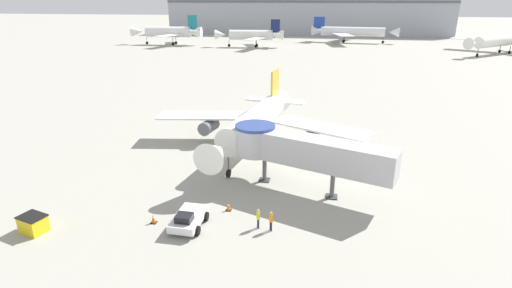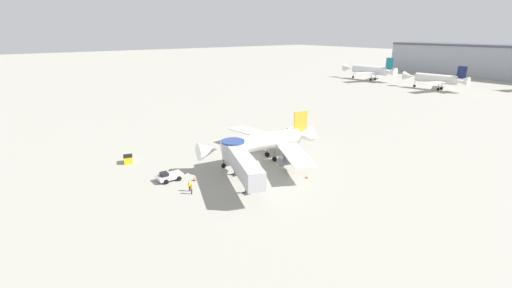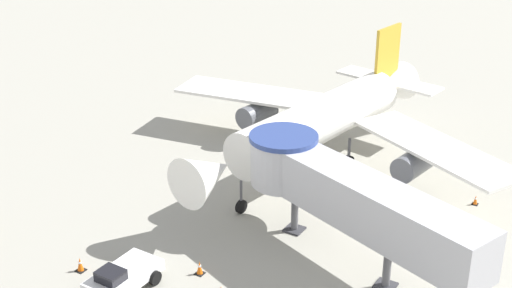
% 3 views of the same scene
% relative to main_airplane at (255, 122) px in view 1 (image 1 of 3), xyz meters
% --- Properties ---
extents(ground_plane, '(800.00, 800.00, 0.00)m').
position_rel_main_airplane_xyz_m(ground_plane, '(-3.05, -1.05, -3.72)').
color(ground_plane, '#9E9B8E').
extents(main_airplane, '(28.21, 24.21, 8.74)m').
position_rel_main_airplane_xyz_m(main_airplane, '(0.00, 0.00, 0.00)').
color(main_airplane, white).
rests_on(main_airplane, ground_plane).
extents(jet_bridge, '(15.86, 8.21, 5.93)m').
position_rel_main_airplane_xyz_m(jet_bridge, '(6.01, -9.92, 0.53)').
color(jet_bridge, '#B7B7BC').
rests_on(jet_bridge, ground_plane).
extents(pushback_tug_white, '(2.65, 4.18, 1.61)m').
position_rel_main_airplane_xyz_m(pushback_tug_white, '(-2.37, -18.64, -2.97)').
color(pushback_tug_white, silver).
rests_on(pushback_tug_white, ground_plane).
extents(service_container_yellow, '(2.45, 2.12, 1.45)m').
position_rel_main_airplane_xyz_m(service_container_yellow, '(-14.58, -21.56, -2.99)').
color(service_container_yellow, yellow).
rests_on(service_container_yellow, ground_plane).
extents(traffic_cone_near_nose, '(0.49, 0.49, 0.80)m').
position_rel_main_airplane_xyz_m(traffic_cone_near_nose, '(0.29, -15.39, -3.34)').
color(traffic_cone_near_nose, black).
rests_on(traffic_cone_near_nose, ground_plane).
extents(traffic_cone_starboard_wing, '(0.39, 0.39, 0.66)m').
position_rel_main_airplane_xyz_m(traffic_cone_starboard_wing, '(10.97, 0.36, -3.41)').
color(traffic_cone_starboard_wing, black).
rests_on(traffic_cone_starboard_wing, ground_plane).
extents(traffic_cone_apron_front, '(0.51, 0.51, 0.84)m').
position_rel_main_airplane_xyz_m(traffic_cone_apron_front, '(-5.51, -18.59, -3.32)').
color(traffic_cone_apron_front, black).
rests_on(traffic_cone_apron_front, ground_plane).
extents(ground_crew_marshaller, '(0.34, 0.39, 1.77)m').
position_rel_main_airplane_xyz_m(ground_crew_marshaller, '(3.41, -17.82, -2.70)').
color(ground_crew_marshaller, '#1E2338').
rests_on(ground_crew_marshaller, ground_plane).
extents(ground_crew_wing_walker, '(0.36, 0.39, 1.75)m').
position_rel_main_airplane_xyz_m(ground_crew_wing_walker, '(4.51, -18.02, -2.71)').
color(ground_crew_wing_walker, '#1E2338').
rests_on(ground_crew_wing_walker, ground_plane).
extents(background_jet_navy_tail, '(26.67, 28.45, 10.41)m').
position_rel_main_airplane_xyz_m(background_jet_navy_tail, '(-20.89, 109.68, 0.85)').
color(background_jet_navy_tail, white).
rests_on(background_jet_navy_tail, ground_plane).
extents(background_jet_teal_tail, '(29.43, 28.52, 11.60)m').
position_rel_main_airplane_xyz_m(background_jet_teal_tail, '(-55.58, 112.47, 1.35)').
color(background_jet_teal_tail, white).
rests_on(background_jet_teal_tail, ground_plane).
extents(background_jet_black_tail, '(31.88, 31.54, 10.25)m').
position_rel_main_airplane_xyz_m(background_jet_black_tail, '(66.36, 104.88, 0.78)').
color(background_jet_black_tail, white).
rests_on(background_jet_black_tail, ground_plane).
extents(background_jet_blue_tail, '(36.47, 34.67, 10.41)m').
position_rel_main_airplane_xyz_m(background_jet_blue_tail, '(17.19, 133.74, 0.85)').
color(background_jet_blue_tail, silver).
rests_on(background_jet_blue_tail, ground_plane).
extents(terminal_building, '(142.07, 25.42, 16.97)m').
position_rel_main_airplane_xyz_m(terminal_building, '(-4.05, 173.95, 4.77)').
color(terminal_building, '#999EA8').
rests_on(terminal_building, ground_plane).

